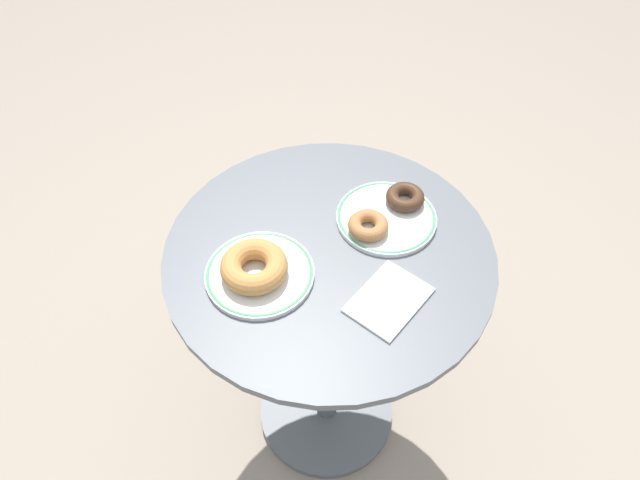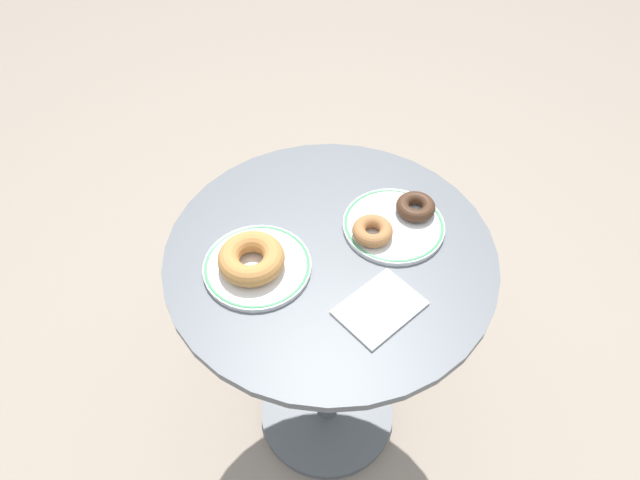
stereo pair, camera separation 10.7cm
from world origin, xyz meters
TOP-DOWN VIEW (x-y plane):
  - ground_plane at (0.00, 0.00)m, footprint 7.00×7.00m
  - cafe_table at (0.00, 0.00)m, footprint 0.65×0.65m
  - plate_left at (-0.14, 0.04)m, footprint 0.21×0.21m
  - plate_right at (0.14, -0.02)m, footprint 0.20×0.20m
  - donut_old_fashioned at (-0.15, 0.04)m, footprint 0.15×0.15m
  - donut_chocolate at (0.20, -0.01)m, footprint 0.11×0.11m
  - donut_cinnamon at (0.08, -0.02)m, footprint 0.09×0.09m
  - paper_napkin at (0.00, -0.16)m, footprint 0.16×0.13m

SIDE VIEW (x-z plane):
  - ground_plane at x=0.00m, z-range -0.02..0.00m
  - cafe_table at x=0.00m, z-range 0.11..0.85m
  - paper_napkin at x=0.00m, z-range 0.74..0.74m
  - plate_right at x=0.14m, z-range 0.74..0.75m
  - plate_left at x=-0.14m, z-range 0.74..0.75m
  - donut_chocolate at x=0.20m, z-range 0.75..0.78m
  - donut_cinnamon at x=0.08m, z-range 0.75..0.78m
  - donut_old_fashioned at x=-0.15m, z-range 0.75..0.79m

